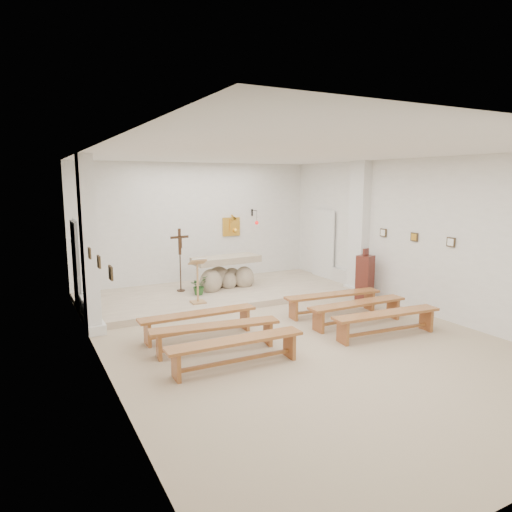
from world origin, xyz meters
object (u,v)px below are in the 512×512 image
altar (226,275)px  donation_pedestal (365,277)px  crucifix_stand (180,255)px  bench_left_second (216,331)px  bench_left_front (198,319)px  bench_left_third (236,346)px  bench_right_third (387,318)px  bench_right_second (358,308)px  bench_right_front (333,299)px  lectern (198,281)px

altar → donation_pedestal: donation_pedestal is taller
crucifix_stand → bench_left_second: size_ratio=0.70×
donation_pedestal → bench_left_front: 4.76m
altar → bench_left_front: bearing=-126.8°
bench_left_second → bench_left_third: size_ratio=1.01×
bench_left_third → bench_right_third: size_ratio=0.99×
bench_left_second → donation_pedestal: bearing=25.5°
crucifix_stand → bench_right_third: (2.51, -4.85, -0.73)m
bench_right_second → bench_left_third: bearing=-165.0°
bench_right_front → bench_left_front: bearing=-174.6°
donation_pedestal → altar: bearing=119.7°
altar → lectern: lectern is taller
bench_left_third → crucifix_stand: bearing=83.1°
crucifix_stand → bench_right_front: crucifix_stand is taller
bench_left_front → bench_left_third: 1.69m
bench_left_second → bench_right_third: bearing=-6.8°
altar → bench_right_front: altar is taller
donation_pedestal → bench_right_third: (-1.49, -2.34, -0.22)m
donation_pedestal → bench_left_second: donation_pedestal is taller
altar → bench_left_third: (-1.90, -4.65, -0.14)m
bench_left_front → bench_right_second: size_ratio=1.00×
bench_right_front → bench_left_second: bearing=-159.9°
lectern → bench_left_second: lectern is taller
bench_right_second → bench_left_front: bearing=165.6°
bench_left_second → bench_right_front: bearing=22.6°
bench_left_front → bench_right_third: (3.22, -1.69, 0.00)m
donation_pedestal → bench_right_second: bearing=-155.8°
crucifix_stand → altar: bearing=-16.6°
bench_right_second → bench_left_third: same height
lectern → donation_pedestal: 4.20m
bench_left_second → bench_left_third: same height
altar → donation_pedestal: bearing=-43.5°
lectern → bench_right_second: 3.70m
crucifix_stand → bench_right_second: bearing=-65.0°
bench_right_second → bench_right_third: (0.00, -0.85, 0.00)m
bench_right_front → altar: bearing=119.5°
bench_left_front → bench_right_third: 3.64m
bench_left_second → bench_left_third: 0.85m
altar → bench_right_front: size_ratio=0.80×
crucifix_stand → donation_pedestal: crucifix_stand is taller
bench_right_front → bench_left_second: size_ratio=1.00×
bench_right_front → bench_right_third: 1.69m
bench_right_second → bench_right_front: bearing=90.3°
bench_left_front → bench_right_front: (3.22, -0.00, 0.00)m
lectern → bench_right_second: (2.54, -2.68, -0.32)m
bench_right_front → bench_right_third: same height
lectern → bench_left_second: bearing=-101.2°
donation_pedestal → bench_right_front: donation_pedestal is taller
bench_left_second → bench_left_third: bearing=-82.1°
donation_pedestal → bench_left_second: bearing=176.7°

